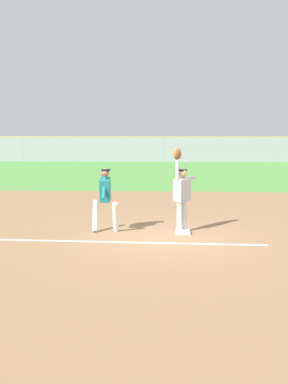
# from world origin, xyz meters

# --- Properties ---
(ground_plane) EXTENTS (80.92, 80.92, 0.00)m
(ground_plane) POSITION_xyz_m (0.00, 0.00, 0.00)
(ground_plane) COLOR #936D4C
(outfield_grass) EXTENTS (48.87, 18.38, 0.01)m
(outfield_grass) POSITION_xyz_m (0.00, 17.74, 0.01)
(outfield_grass) COLOR #549342
(outfield_grass) RESTS_ON ground_plane
(chalk_foul_line) EXTENTS (11.99, 0.60, 0.01)m
(chalk_foul_line) POSITION_xyz_m (-3.60, -0.36, 0.00)
(chalk_foul_line) COLOR white
(chalk_foul_line) RESTS_ON ground_plane
(first_base) EXTENTS (0.39, 0.39, 0.08)m
(first_base) POSITION_xyz_m (0.40, 0.54, 0.04)
(first_base) COLOR white
(first_base) RESTS_ON ground_plane
(fielder) EXTENTS (0.66, 0.75, 2.28)m
(fielder) POSITION_xyz_m (0.36, 0.68, 1.12)
(fielder) COLOR silver
(fielder) RESTS_ON ground_plane
(runner) EXTENTS (0.73, 0.84, 1.72)m
(runner) POSITION_xyz_m (-1.69, 0.66, 1.00)
(runner) COLOR white
(runner) RESTS_ON ground_plane
(baseball) EXTENTS (0.07, 0.07, 0.07)m
(baseball) POSITION_xyz_m (0.48, 0.80, 1.92)
(baseball) COLOR white
(outfield_fence) EXTENTS (48.95, 0.08, 2.12)m
(outfield_fence) POSITION_xyz_m (0.00, 26.94, 1.06)
(outfield_fence) COLOR #93999E
(outfield_fence) RESTS_ON ground_plane
(parked_car_tan) EXTENTS (4.53, 2.37, 1.25)m
(parked_car_tan) POSITION_xyz_m (-10.46, 30.68, 0.67)
(parked_car_tan) COLOR tan
(parked_car_tan) RESTS_ON ground_plane
(parked_car_blue) EXTENTS (4.55, 2.42, 1.25)m
(parked_car_blue) POSITION_xyz_m (-4.51, 30.95, 0.67)
(parked_car_blue) COLOR #23389E
(parked_car_blue) RESTS_ON ground_plane
(parked_car_red) EXTENTS (4.54, 2.39, 1.25)m
(parked_car_red) POSITION_xyz_m (1.75, 30.57, 0.67)
(parked_car_red) COLOR #B21E1E
(parked_car_red) RESTS_ON ground_plane
(parked_car_black) EXTENTS (4.47, 2.25, 1.25)m
(parked_car_black) POSITION_xyz_m (7.94, 30.65, 0.67)
(parked_car_black) COLOR black
(parked_car_black) RESTS_ON ground_plane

